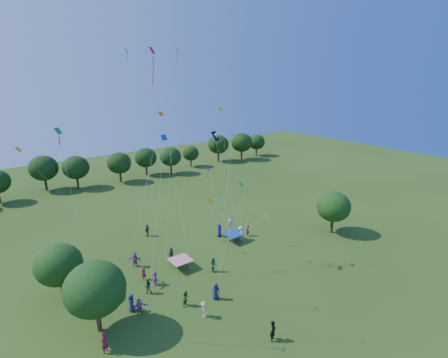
% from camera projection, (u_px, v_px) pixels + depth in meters
% --- Properties ---
extents(ground, '(160.00, 160.00, 0.00)m').
position_uv_depth(ground, '(334.00, 358.00, 26.80)').
color(ground, '#345218').
extents(near_tree_west, '(5.05, 5.05, 6.33)m').
position_uv_depth(near_tree_west, '(95.00, 289.00, 28.51)').
color(near_tree_west, '#422B19').
rests_on(near_tree_west, ground).
extents(near_tree_north, '(4.47, 4.47, 5.50)m').
position_uv_depth(near_tree_north, '(59.00, 265.00, 33.22)').
color(near_tree_north, '#422B19').
rests_on(near_tree_north, ground).
extents(near_tree_east, '(4.53, 4.53, 5.85)m').
position_uv_depth(near_tree_east, '(334.00, 207.00, 46.92)').
color(near_tree_east, '#422B19').
rests_on(near_tree_east, ground).
extents(treeline, '(88.01, 8.77, 6.77)m').
position_uv_depth(treeline, '(86.00, 166.00, 66.87)').
color(treeline, '#422B19').
rests_on(treeline, ground).
extents(tent_red_stripe, '(2.20, 2.20, 1.10)m').
position_uv_depth(tent_red_stripe, '(181.00, 260.00, 38.88)').
color(tent_red_stripe, red).
rests_on(tent_red_stripe, ground).
extents(tent_blue, '(2.20, 2.20, 1.10)m').
position_uv_depth(tent_blue, '(233.00, 234.00, 45.24)').
color(tent_blue, navy).
rests_on(tent_blue, ground).
extents(man_in_black, '(0.81, 0.74, 1.82)m').
position_uv_depth(man_in_black, '(273.00, 331.00, 28.33)').
color(man_in_black, black).
rests_on(man_in_black, ground).
extents(crowd_person_0, '(0.93, 0.67, 1.69)m').
position_uv_depth(crowd_person_0, '(216.00, 291.00, 33.58)').
color(crowd_person_0, '#1B224E').
rests_on(crowd_person_0, ground).
extents(crowd_person_1, '(0.82, 0.74, 1.85)m').
position_uv_depth(crowd_person_1, '(104.00, 342.00, 27.07)').
color(crowd_person_1, maroon).
rests_on(crowd_person_1, ground).
extents(crowd_person_2, '(0.45, 0.81, 1.63)m').
position_uv_depth(crowd_person_2, '(213.00, 265.00, 38.35)').
color(crowd_person_2, '#285F34').
rests_on(crowd_person_2, ground).
extents(crowd_person_3, '(0.51, 1.05, 1.57)m').
position_uv_depth(crowd_person_3, '(204.00, 310.00, 31.07)').
color(crowd_person_3, '#A8A086').
rests_on(crowd_person_3, ground).
extents(crowd_person_4, '(1.14, 0.88, 1.76)m').
position_uv_depth(crowd_person_4, '(171.00, 255.00, 40.34)').
color(crowd_person_4, '#3E3A31').
rests_on(crowd_person_4, ground).
extents(crowd_person_5, '(1.18, 1.49, 1.54)m').
position_uv_depth(crowd_person_5, '(155.00, 278.00, 35.86)').
color(crowd_person_5, '#9E5EA2').
rests_on(crowd_person_5, ground).
extents(crowd_person_6, '(0.86, 0.98, 1.75)m').
position_uv_depth(crowd_person_6, '(131.00, 303.00, 31.86)').
color(crowd_person_6, navy).
rests_on(crowd_person_6, ground).
extents(crowd_person_7, '(0.69, 0.56, 1.59)m').
position_uv_depth(crowd_person_7, '(144.00, 273.00, 36.76)').
color(crowd_person_7, maroon).
rests_on(crowd_person_7, ground).
extents(crowd_person_8, '(0.89, 0.70, 1.59)m').
position_uv_depth(crowd_person_8, '(186.00, 298.00, 32.61)').
color(crowd_person_8, '#285524').
rests_on(crowd_person_8, ground).
extents(crowd_person_9, '(1.25, 0.97, 1.74)m').
position_uv_depth(crowd_person_9, '(230.00, 225.00, 48.41)').
color(crowd_person_9, '#A89D86').
rests_on(crowd_person_9, ground).
extents(crowd_person_10, '(1.08, 0.93, 1.70)m').
position_uv_depth(crowd_person_10, '(147.00, 230.00, 46.72)').
color(crowd_person_10, '#403733').
rests_on(crowd_person_10, ground).
extents(crowd_person_11, '(1.52, 1.62, 1.76)m').
position_uv_depth(crowd_person_11, '(135.00, 259.00, 39.29)').
color(crowd_person_11, '#8A5085').
rests_on(crowd_person_11, ground).
extents(crowd_person_12, '(1.00, 0.92, 1.80)m').
position_uv_depth(crowd_person_12, '(219.00, 230.00, 46.60)').
color(crowd_person_12, navy).
rests_on(crowd_person_12, ground).
extents(crowd_person_13, '(0.71, 0.66, 1.60)m').
position_uv_depth(crowd_person_13, '(248.00, 230.00, 46.76)').
color(crowd_person_13, maroon).
rests_on(crowd_person_13, ground).
extents(crowd_person_14, '(0.86, 0.66, 1.55)m').
position_uv_depth(crowd_person_14, '(148.00, 286.00, 34.50)').
color(crowd_person_14, '#24542D').
rests_on(crowd_person_14, ground).
extents(crowd_person_15, '(1.09, 1.37, 1.91)m').
position_uv_depth(crowd_person_15, '(241.00, 233.00, 45.63)').
color(crowd_person_15, beige).
rests_on(crowd_person_15, ground).
extents(crowd_person_16, '(1.03, 0.64, 1.64)m').
position_uv_depth(crowd_person_16, '(110.00, 285.00, 34.59)').
color(crowd_person_16, '#3F3632').
rests_on(crowd_person_16, ground).
extents(crowd_person_17, '(1.53, 0.69, 1.59)m').
position_uv_depth(crowd_person_17, '(139.00, 307.00, 31.42)').
color(crowd_person_17, '#8C5289').
rests_on(crowd_person_17, ground).
extents(pirate_kite, '(3.31, 2.95, 13.89)m').
position_uv_depth(pirate_kite, '(217.00, 139.00, 36.26)').
color(pirate_kite, black).
extents(red_high_kite, '(0.82, 6.68, 22.21)m').
position_uv_depth(red_high_kite, '(159.00, 91.00, 35.46)').
color(red_high_kite, red).
extents(small_kite_0, '(3.92, 2.16, 22.07)m').
position_uv_depth(small_kite_0, '(173.00, 119.00, 35.95)').
color(small_kite_0, '#DD5E0D').
extents(small_kite_1, '(3.73, 1.46, 16.09)m').
position_uv_depth(small_kite_1, '(224.00, 141.00, 40.28)').
color(small_kite_1, orange).
extents(small_kite_2, '(3.51, 2.79, 15.61)m').
position_uv_depth(small_kite_2, '(155.00, 145.00, 39.51)').
color(small_kite_2, '#C87411').
extents(small_kite_3, '(1.22, 1.10, 16.04)m').
position_uv_depth(small_kite_3, '(69.00, 183.00, 25.17)').
color(small_kite_3, '#198E2A').
extents(small_kite_4, '(0.43, 3.10, 22.10)m').
position_uv_depth(small_kite_4, '(128.00, 103.00, 36.95)').
color(small_kite_4, blue).
extents(small_kite_5, '(1.61, 6.01, 6.19)m').
position_uv_depth(small_kite_5, '(210.00, 176.00, 51.94)').
color(small_kite_5, purple).
extents(small_kite_6, '(1.40, 6.38, 4.47)m').
position_uv_depth(small_kite_6, '(261.00, 219.00, 40.56)').
color(small_kite_6, white).
extents(small_kite_7, '(3.27, 1.68, 5.19)m').
position_uv_depth(small_kite_7, '(232.00, 224.00, 36.94)').
color(small_kite_7, '#0CBC9F').
extents(small_kite_8, '(5.91, 5.41, 10.89)m').
position_uv_depth(small_kite_8, '(231.00, 150.00, 52.81)').
color(small_kite_8, red).
extents(small_kite_9, '(8.02, 5.14, 12.26)m').
position_uv_depth(small_kite_9, '(38.00, 170.00, 37.35)').
color(small_kite_9, '#FF970D').
extents(small_kite_10, '(1.32, 0.61, 9.22)m').
position_uv_depth(small_kite_10, '(213.00, 223.00, 30.99)').
color(small_kite_10, '#ECAD14').
extents(small_kite_11, '(1.26, 1.19, 6.99)m').
position_uv_depth(small_kite_11, '(241.00, 190.00, 42.73)').
color(small_kite_11, green).
extents(small_kite_12, '(1.72, 1.92, 15.42)m').
position_uv_depth(small_kite_12, '(159.00, 193.00, 26.39)').
color(small_kite_12, '#1239B8').
extents(small_kite_13, '(1.93, 2.20, 10.62)m').
position_uv_depth(small_kite_13, '(148.00, 175.00, 40.78)').
color(small_kite_13, '#871678').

